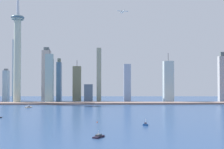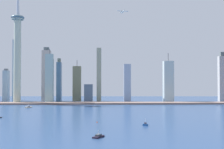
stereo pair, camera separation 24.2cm
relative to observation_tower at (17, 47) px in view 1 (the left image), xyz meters
The scene contains 18 objects.
waterfront_pier 258.97m from the observation_tower, ahead, with size 868.27×42.57×3.57m, color #776158.
observation_tower is the anchor object (origin of this frame).
skyscraper_0 109.22m from the observation_tower, 108.95° to the left, with size 17.61×22.43×181.33m.
skyscraper_1 225.31m from the observation_tower, 19.99° to the left, with size 12.55×14.44×147.61m.
skyscraper_3 140.01m from the observation_tower, 31.28° to the left, with size 12.38×17.81×116.88m.
skyscraper_5 111.40m from the observation_tower, 140.43° to the left, with size 12.60×18.34×87.69m.
skyscraper_6 126.04m from the observation_tower, 60.36° to the left, with size 22.79×21.39×151.16m.
skyscraper_7 300.12m from the observation_tower, 12.12° to the left, with size 18.71×15.87×102.00m.
skyscraper_8 187.47m from the observation_tower, 30.95° to the left, with size 22.65×16.86×114.14m.
skyscraper_9 395.18m from the observation_tower, ahead, with size 25.54×21.80×128.82m.
skyscraper_10 111.36m from the observation_tower, ahead, with size 19.77×12.23×136.55m.
skyscraper_12 214.22m from the observation_tower, 11.48° to the left, with size 22.23×14.70×47.14m.
skyscraper_13 549.44m from the observation_tower, ahead, with size 24.63×14.38×135.00m.
boat_0 190.71m from the observation_tower, 61.95° to the right, with size 11.82×16.92×8.44m.
boat_4 489.34m from the observation_tower, 62.80° to the right, with size 11.84×14.92×7.10m.
boat_6 463.22m from the observation_tower, 52.36° to the right, with size 6.57×4.86×8.94m.
channel_buoy_1 409.11m from the observation_tower, 56.90° to the right, with size 1.44×1.44×2.20m, color #E54C19.
airplane 280.78m from the observation_tower, ahead, with size 29.84×28.05×7.57m.
Camera 1 is at (4.31, -181.19, 54.25)m, focal length 43.61 mm.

